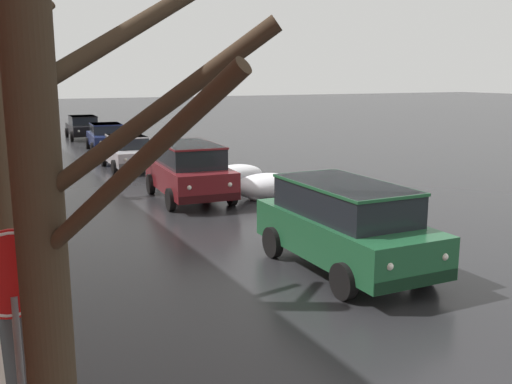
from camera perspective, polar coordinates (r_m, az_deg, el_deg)
The scene contains 10 objects.
snow_bank_near_corner_left at distance 28.16m, azimuth -23.34°, elevation 3.19°, with size 1.91×1.29×0.82m.
snow_bank_along_left_kerb at distance 21.49m, azimuth -1.76°, elevation 1.73°, with size 2.05×0.96×0.73m.
snow_bank_near_corner_right at distance 18.98m, azimuth 0.95°, elevation 0.55°, with size 2.27×1.33×0.82m.
bare_tree_at_the_corner at distance 4.61m, azimuth -19.77°, elevation -2.59°, with size 2.46×3.40×5.34m.
suv_green_approaching_near_lane at distance 12.06m, azimuth 8.66°, elevation -3.01°, with size 2.10×4.51×1.82m.
suv_maroon_parked_kerbside_close at distance 18.82m, azimuth -6.60°, elevation 2.23°, with size 2.32×4.50×1.82m.
sedan_silver_parked_kerbside_mid at distance 25.56m, azimuth -12.42°, elevation 3.92°, with size 1.96×4.02×1.42m.
sedan_darkblue_parked_far_down_block at distance 32.08m, azimuth -14.41°, elevation 5.30°, with size 2.19×4.19×1.42m.
sedan_black_queued_behind_truck at distance 38.52m, azimuth -16.53°, elevation 6.16°, with size 2.10×4.35×1.42m.
stop_sign_at_corner at distance 5.25m, azimuth -22.59°, elevation -9.94°, with size 0.76×0.08×2.75m.
Camera 1 is at (-4.74, -3.21, 3.96)m, focal length 40.86 mm.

